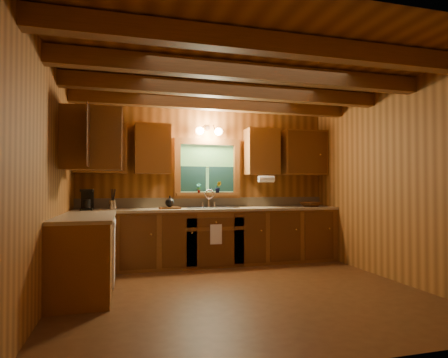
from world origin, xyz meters
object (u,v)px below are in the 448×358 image
object	(u,v)px
cutting_board	(170,208)
sink	(211,211)
wicker_basket	(311,204)
coffee_maker	(87,200)

from	to	relation	value
cutting_board	sink	bearing A→B (deg)	1.43
cutting_board	wicker_basket	world-z (taller)	wicker_basket
coffee_maker	cutting_board	xyz separation A→B (m)	(1.20, -0.01, -0.14)
coffee_maker	cutting_board	size ratio (longest dim) A/B	0.99
cutting_board	wicker_basket	distance (m)	2.40
sink	coffee_maker	xyz separation A→B (m)	(-1.87, -0.05, 0.20)
sink	coffee_maker	world-z (taller)	coffee_maker
sink	wicker_basket	world-z (taller)	sink
wicker_basket	coffee_maker	bearing A→B (deg)	179.73
sink	cutting_board	world-z (taller)	sink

